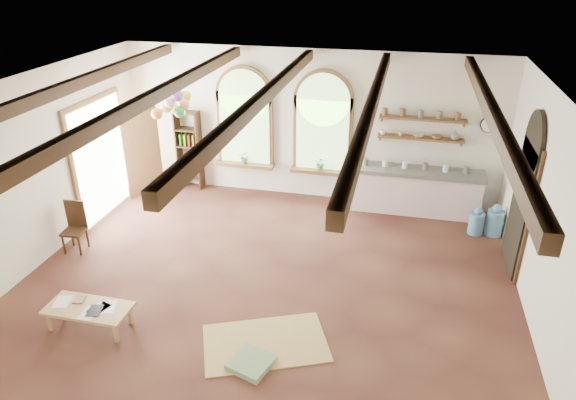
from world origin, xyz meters
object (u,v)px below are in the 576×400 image
(coffee_table, at_px, (88,309))
(side_chair, at_px, (76,237))
(kitchen_counter, at_px, (415,190))
(balloon_cluster, at_px, (171,102))

(coffee_table, bearing_deg, side_chair, 127.90)
(kitchen_counter, height_order, balloon_cluster, balloon_cluster)
(side_chair, distance_m, balloon_cluster, 3.05)
(kitchen_counter, height_order, coffee_table, kitchen_counter)
(kitchen_counter, xyz_separation_m, side_chair, (-5.95, -2.98, -0.21))
(kitchen_counter, height_order, side_chair, kitchen_counter)
(side_chair, bearing_deg, coffee_table, -52.10)
(coffee_table, distance_m, balloon_cluster, 4.24)
(kitchen_counter, relative_size, coffee_table, 2.20)
(coffee_table, xyz_separation_m, side_chair, (-1.45, 1.87, -0.04))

